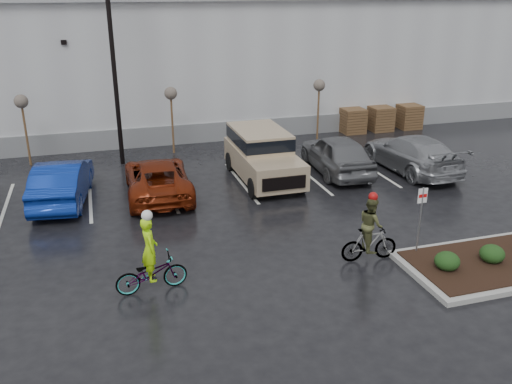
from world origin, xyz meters
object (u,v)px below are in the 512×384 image
object	(u,v)px
car_far_silver	(411,153)
cyclist_hivis	(151,266)
sapling_mid	(171,97)
pallet_stack_a	(353,121)
pallet_stack_b	(380,119)
car_red	(158,178)
car_blue	(62,182)
lamppost	(111,34)
pallet_stack_c	(409,116)
sapling_west	(22,105)
suv_tan	(263,157)
cyclist_olive	(370,236)
sapling_east	(319,89)
car_grey	(337,154)
fire_lane_sign	(421,213)

from	to	relation	value
car_far_silver	cyclist_hivis	size ratio (longest dim) A/B	2.35
sapling_mid	pallet_stack_a	world-z (taller)	sapling_mid
pallet_stack_b	sapling_mid	bearing A→B (deg)	-175.11
car_red	car_blue	bearing A→B (deg)	-3.65
lamppost	pallet_stack_c	distance (m)	16.89
sapling_west	car_red	distance (m)	7.71
suv_tan	cyclist_hivis	world-z (taller)	cyclist_hivis
lamppost	sapling_mid	xyz separation A→B (m)	(2.50, 1.00, -2.96)
pallet_stack_a	car_red	bearing A→B (deg)	-150.58
car_blue	cyclist_olive	xyz separation A→B (m)	(8.74, -7.50, -0.00)
car_blue	suv_tan	bearing A→B (deg)	-171.99
sapling_mid	sapling_east	bearing A→B (deg)	0.00
pallet_stack_a	suv_tan	xyz separation A→B (m)	(-7.04, -6.03, 0.35)
pallet_stack_b	car_red	size ratio (longest dim) A/B	0.27
car_far_silver	car_red	bearing A→B (deg)	-3.85
sapling_mid	cyclist_hivis	bearing A→B (deg)	-101.37
pallet_stack_a	car_blue	bearing A→B (deg)	-157.79
pallet_stack_c	car_far_silver	bearing A→B (deg)	-120.97
lamppost	car_red	world-z (taller)	lamppost
sapling_west	cyclist_olive	world-z (taller)	sapling_west
pallet_stack_b	cyclist_olive	size ratio (longest dim) A/B	0.63
pallet_stack_a	pallet_stack_c	world-z (taller)	same
sapling_east	pallet_stack_b	distance (m)	4.78
suv_tan	pallet_stack_a	bearing A→B (deg)	40.58
sapling_mid	car_far_silver	world-z (taller)	sapling_mid
pallet_stack_b	car_grey	xyz separation A→B (m)	(-5.39, -5.91, 0.16)
lamppost	sapling_west	bearing A→B (deg)	165.96
sapling_east	pallet_stack_a	distance (m)	3.39
pallet_stack_a	fire_lane_sign	distance (m)	14.60
car_blue	cyclist_olive	bearing A→B (deg)	146.91
pallet_stack_a	car_red	world-z (taller)	car_red
sapling_mid	fire_lane_sign	distance (m)	13.92
sapling_mid	sapling_east	world-z (taller)	same
car_blue	car_red	bearing A→B (deg)	-178.34
car_red	cyclist_olive	xyz separation A→B (m)	(5.26, -7.14, 0.09)
fire_lane_sign	sapling_mid	bearing A→B (deg)	112.49
car_far_silver	cyclist_olive	distance (m)	9.00
fire_lane_sign	car_far_silver	xyz separation A→B (m)	(4.22, 7.16, -0.62)
sapling_east	fire_lane_sign	size ratio (longest dim) A/B	1.45
pallet_stack_a	cyclist_hivis	distance (m)	18.37
lamppost	cyclist_olive	size ratio (longest dim) A/B	4.30
pallet_stack_c	cyclist_hivis	bearing A→B (deg)	-139.94
sapling_west	car_blue	distance (m)	5.67
fire_lane_sign	cyclist_hivis	xyz separation A→B (m)	(-7.81, 0.34, -0.69)
pallet_stack_b	pallet_stack_c	distance (m)	1.80
sapling_mid	cyclist_olive	distance (m)	13.30
sapling_east	cyclist_olive	size ratio (longest dim) A/B	1.49
sapling_east	lamppost	bearing A→B (deg)	-174.29
sapling_mid	cyclist_hivis	size ratio (longest dim) A/B	1.38
pallet_stack_b	car_far_silver	xyz separation A→B (m)	(-2.18, -6.64, 0.11)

